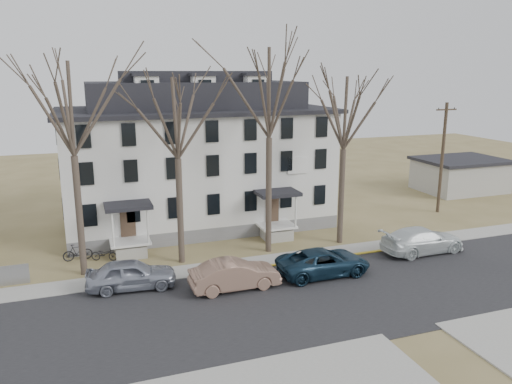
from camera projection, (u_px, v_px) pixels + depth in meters
name	position (u px, v px, depth m)	size (l,w,h in m)	color
ground	(319.00, 318.00, 24.96)	(120.00, 120.00, 0.00)	olive
main_road	(303.00, 301.00, 26.79)	(120.00, 10.00, 0.04)	#27272A
far_sidewalk	(264.00, 262.00, 32.29)	(120.00, 2.00, 0.08)	#A09F97
yellow_curb	(339.00, 257.00, 33.08)	(14.00, 0.25, 0.06)	gold
boarding_house	(197.00, 157.00, 39.50)	(20.80, 12.36, 12.05)	slate
distant_building	(460.00, 175.00, 51.31)	(8.50, 6.50, 3.35)	#A09F97
tree_far_left	(70.00, 102.00, 27.94)	(8.40, 8.40, 13.72)	#473B31
tree_mid_left	(176.00, 112.00, 30.06)	(7.80, 7.80, 12.74)	#473B31
tree_center	(269.00, 86.00, 31.65)	(9.00, 9.00, 14.70)	#473B31
tree_mid_right	(345.00, 108.00, 33.78)	(7.80, 7.80, 12.74)	#473B31
utility_pole_far	(442.00, 157.00, 42.62)	(2.00, 0.28, 9.50)	#3D3023
car_silver	(131.00, 275.00, 28.10)	(2.00, 4.97, 1.69)	#949AAA
car_tan	(235.00, 275.00, 28.08)	(1.77, 5.08, 1.68)	#916D5B
car_navy	(324.00, 263.00, 30.06)	(2.62, 5.67, 1.58)	#152D40
car_white	(422.00, 241.00, 33.76)	(2.40, 5.91, 1.72)	silver
bicycle_left	(104.00, 255.00, 32.34)	(0.60, 1.72, 0.90)	black
bicycle_right	(78.00, 253.00, 32.36)	(0.52, 1.85, 1.11)	black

